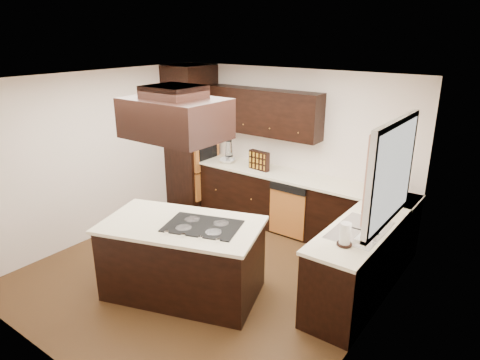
# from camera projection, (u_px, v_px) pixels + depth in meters

# --- Properties ---
(floor) EXTENTS (4.20, 4.20, 0.02)m
(floor) POSITION_uv_depth(u_px,v_px,m) (207.00, 273.00, 5.67)
(floor) COLOR brown
(floor) RESTS_ON ground
(ceiling) EXTENTS (4.20, 4.20, 0.02)m
(ceiling) POSITION_uv_depth(u_px,v_px,m) (202.00, 79.00, 4.84)
(ceiling) COLOR white
(ceiling) RESTS_ON ground
(wall_back) EXTENTS (4.20, 0.02, 2.50)m
(wall_back) POSITION_uv_depth(u_px,v_px,m) (291.00, 148.00, 6.86)
(wall_back) COLOR #F5E1D1
(wall_back) RESTS_ON ground
(wall_front) EXTENTS (4.20, 0.02, 2.50)m
(wall_front) POSITION_uv_depth(u_px,v_px,m) (43.00, 251.00, 3.65)
(wall_front) COLOR #F5E1D1
(wall_front) RESTS_ON ground
(wall_left) EXTENTS (0.02, 4.20, 2.50)m
(wall_left) POSITION_uv_depth(u_px,v_px,m) (98.00, 156.00, 6.43)
(wall_left) COLOR #F5E1D1
(wall_left) RESTS_ON ground
(wall_right) EXTENTS (0.02, 4.20, 2.50)m
(wall_right) POSITION_uv_depth(u_px,v_px,m) (372.00, 228.00, 4.07)
(wall_right) COLOR #F5E1D1
(wall_right) RESTS_ON ground
(oven_column) EXTENTS (0.65, 0.75, 2.12)m
(oven_column) POSITION_uv_depth(u_px,v_px,m) (192.00, 148.00, 7.61)
(oven_column) COLOR black
(oven_column) RESTS_ON floor
(wall_oven_face) EXTENTS (0.05, 0.62, 0.78)m
(wall_oven_face) POSITION_uv_depth(u_px,v_px,m) (207.00, 147.00, 7.39)
(wall_oven_face) COLOR #C9732F
(wall_oven_face) RESTS_ON oven_column
(base_cabinets_back) EXTENTS (2.93, 0.60, 0.88)m
(base_cabinets_back) POSITION_uv_depth(u_px,v_px,m) (281.00, 201.00, 6.87)
(base_cabinets_back) COLOR black
(base_cabinets_back) RESTS_ON floor
(base_cabinets_right) EXTENTS (0.60, 2.40, 0.88)m
(base_cabinets_right) POSITION_uv_depth(u_px,v_px,m) (367.00, 256.00, 5.20)
(base_cabinets_right) COLOR black
(base_cabinets_right) RESTS_ON floor
(countertop_back) EXTENTS (2.93, 0.63, 0.04)m
(countertop_back) POSITION_uv_depth(u_px,v_px,m) (281.00, 174.00, 6.71)
(countertop_back) COLOR #FFF3CE
(countertop_back) RESTS_ON base_cabinets_back
(countertop_right) EXTENTS (0.63, 2.40, 0.04)m
(countertop_right) POSITION_uv_depth(u_px,v_px,m) (370.00, 221.00, 5.06)
(countertop_right) COLOR #FFF3CE
(countertop_right) RESTS_ON base_cabinets_right
(upper_cabinets) EXTENTS (2.00, 0.34, 0.72)m
(upper_cabinets) POSITION_uv_depth(u_px,v_px,m) (263.00, 112.00, 6.78)
(upper_cabinets) COLOR black
(upper_cabinets) RESTS_ON wall_back
(dishwasher_front) EXTENTS (0.60, 0.05, 0.72)m
(dishwasher_front) POSITION_uv_depth(u_px,v_px,m) (287.00, 214.00, 6.50)
(dishwasher_front) COLOR #C9732F
(dishwasher_front) RESTS_ON floor
(window_frame) EXTENTS (0.06, 1.32, 1.12)m
(window_frame) POSITION_uv_depth(u_px,v_px,m) (392.00, 173.00, 4.38)
(window_frame) COLOR silver
(window_frame) RESTS_ON wall_right
(window_pane) EXTENTS (0.00, 1.20, 1.00)m
(window_pane) POSITION_uv_depth(u_px,v_px,m) (394.00, 173.00, 4.37)
(window_pane) COLOR white
(window_pane) RESTS_ON wall_right
(curtain_left) EXTENTS (0.02, 0.34, 0.90)m
(curtain_left) POSITION_uv_depth(u_px,v_px,m) (372.00, 178.00, 4.08)
(curtain_left) COLOR beige
(curtain_left) RESTS_ON wall_right
(curtain_right) EXTENTS (0.02, 0.34, 0.90)m
(curtain_right) POSITION_uv_depth(u_px,v_px,m) (399.00, 158.00, 4.72)
(curtain_right) COLOR beige
(curtain_right) RESTS_ON wall_right
(sink_rim) EXTENTS (0.52, 0.84, 0.01)m
(sink_rim) POSITION_uv_depth(u_px,v_px,m) (360.00, 230.00, 4.77)
(sink_rim) COLOR silver
(sink_rim) RESTS_ON countertop_right
(island) EXTENTS (1.99, 1.48, 0.88)m
(island) POSITION_uv_depth(u_px,v_px,m) (183.00, 260.00, 5.11)
(island) COLOR black
(island) RESTS_ON floor
(island_top) EXTENTS (2.07, 1.56, 0.04)m
(island_top) POSITION_uv_depth(u_px,v_px,m) (181.00, 225.00, 4.95)
(island_top) COLOR #FFF3CE
(island_top) RESTS_ON island
(cooktop) EXTENTS (0.97, 0.80, 0.01)m
(cooktop) POSITION_uv_depth(u_px,v_px,m) (202.00, 226.00, 4.87)
(cooktop) COLOR black
(cooktop) RESTS_ON island_top
(range_hood) EXTENTS (1.05, 0.72, 0.42)m
(range_hood) POSITION_uv_depth(u_px,v_px,m) (175.00, 118.00, 4.48)
(range_hood) COLOR black
(range_hood) RESTS_ON ceiling
(hood_duct) EXTENTS (0.55, 0.50, 0.13)m
(hood_duct) POSITION_uv_depth(u_px,v_px,m) (174.00, 92.00, 4.39)
(hood_duct) COLOR black
(hood_duct) RESTS_ON ceiling
(blender_base) EXTENTS (0.15, 0.15, 0.10)m
(blender_base) POSITION_uv_depth(u_px,v_px,m) (229.00, 159.00, 7.26)
(blender_base) COLOR silver
(blender_base) RESTS_ON countertop_back
(blender_pitcher) EXTENTS (0.13, 0.13, 0.26)m
(blender_pitcher) POSITION_uv_depth(u_px,v_px,m) (229.00, 149.00, 7.20)
(blender_pitcher) COLOR silver
(blender_pitcher) RESTS_ON blender_base
(spice_rack) EXTENTS (0.38, 0.14, 0.31)m
(spice_rack) POSITION_uv_depth(u_px,v_px,m) (259.00, 160.00, 6.81)
(spice_rack) COLOR black
(spice_rack) RESTS_ON countertop_back
(mixing_bowl) EXTENTS (0.35, 0.35, 0.07)m
(mixing_bowl) POSITION_uv_depth(u_px,v_px,m) (227.00, 161.00, 7.22)
(mixing_bowl) COLOR silver
(mixing_bowl) RESTS_ON countertop_back
(soap_bottle) EXTENTS (0.08, 0.09, 0.17)m
(soap_bottle) POSITION_uv_depth(u_px,v_px,m) (382.00, 204.00, 5.28)
(soap_bottle) COLOR silver
(soap_bottle) RESTS_ON countertop_right
(paper_towel) EXTENTS (0.13, 0.13, 0.25)m
(paper_towel) POSITION_uv_depth(u_px,v_px,m) (345.00, 234.00, 4.40)
(paper_towel) COLOR silver
(paper_towel) RESTS_ON countertop_right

